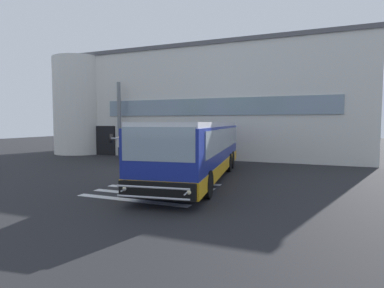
% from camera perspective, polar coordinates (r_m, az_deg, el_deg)
% --- Properties ---
extents(ground_plane, '(80.00, 90.00, 0.02)m').
position_cam_1_polar(ground_plane, '(17.11, -6.02, -5.07)').
color(ground_plane, '#232326').
rests_on(ground_plane, ground).
extents(bay_paint_stripes, '(4.40, 3.96, 0.01)m').
position_cam_1_polar(bay_paint_stripes, '(12.54, -6.77, -8.37)').
color(bay_paint_stripes, silver).
rests_on(bay_paint_stripes, ground).
extents(terminal_building, '(24.93, 13.80, 8.47)m').
position_cam_1_polar(terminal_building, '(28.00, 3.75, 7.16)').
color(terminal_building, silver).
rests_on(terminal_building, ground).
extents(entry_support_column, '(0.28, 0.28, 5.81)m').
position_cam_1_polar(entry_support_column, '(24.81, -13.34, 4.41)').
color(entry_support_column, slate).
rests_on(entry_support_column, ground).
extents(bus_main_foreground, '(4.05, 11.80, 2.70)m').
position_cam_1_polar(bus_main_foreground, '(14.68, 1.07, -1.27)').
color(bus_main_foreground, navy).
rests_on(bus_main_foreground, ground).
extents(passenger_near_column, '(0.51, 0.52, 1.68)m').
position_cam_1_polar(passenger_near_column, '(23.43, -13.25, -0.31)').
color(passenger_near_column, '#1E2338').
rests_on(passenger_near_column, ground).
extents(passenger_by_doorway, '(0.56, 0.33, 1.68)m').
position_cam_1_polar(passenger_by_doorway, '(23.07, -11.25, -0.43)').
color(passenger_by_doorway, '#1E2338').
rests_on(passenger_by_doorway, ground).
extents(passenger_at_curb_edge, '(0.40, 0.50, 1.68)m').
position_cam_1_polar(passenger_at_curb_edge, '(22.97, -7.93, -0.41)').
color(passenger_at_curb_edge, '#1E2338').
rests_on(passenger_at_curb_edge, ground).
extents(safety_bollard_yellow, '(0.18, 0.18, 0.90)m').
position_cam_1_polar(safety_bollard_yellow, '(19.45, 5.55, -2.61)').
color(safety_bollard_yellow, yellow).
rests_on(safety_bollard_yellow, ground).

